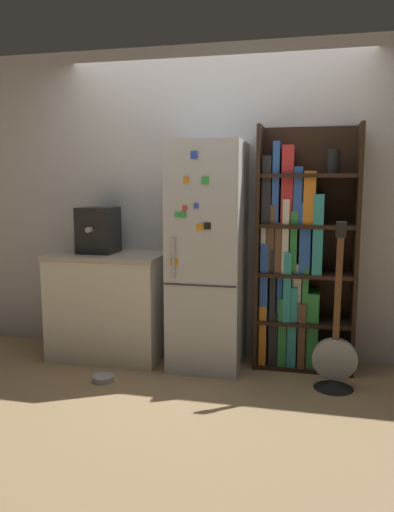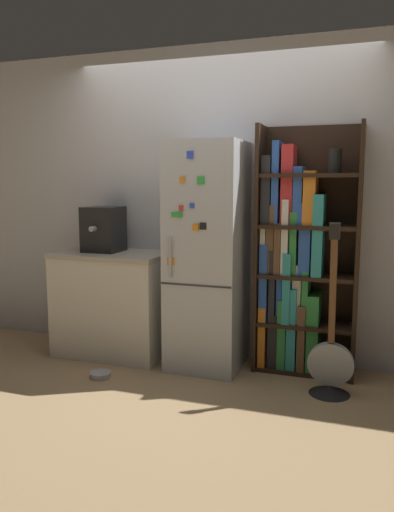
# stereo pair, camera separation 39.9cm
# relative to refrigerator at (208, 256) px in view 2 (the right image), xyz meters

# --- Properties ---
(ground_plane) EXTENTS (16.00, 16.00, 0.00)m
(ground_plane) POSITION_rel_refrigerator_xyz_m (0.00, -0.16, -0.90)
(ground_plane) COLOR tan
(wall_back) EXTENTS (8.00, 0.05, 2.60)m
(wall_back) POSITION_rel_refrigerator_xyz_m (0.00, 0.32, 0.40)
(wall_back) COLOR silver
(wall_back) RESTS_ON ground_plane
(refrigerator) EXTENTS (0.56, 0.61, 1.80)m
(refrigerator) POSITION_rel_refrigerator_xyz_m (0.00, 0.00, 0.00)
(refrigerator) COLOR silver
(refrigerator) RESTS_ON ground_plane
(bookshelf) EXTENTS (0.77, 0.34, 1.92)m
(bookshelf) POSITION_rel_refrigerator_xyz_m (0.69, 0.14, -0.04)
(bookshelf) COLOR black
(bookshelf) RESTS_ON ground_plane
(kitchen_counter) EXTENTS (0.95, 0.59, 0.89)m
(kitchen_counter) POSITION_rel_refrigerator_xyz_m (-0.86, 0.01, -0.45)
(kitchen_counter) COLOR silver
(kitchen_counter) RESTS_ON ground_plane
(espresso_machine) EXTENTS (0.30, 0.36, 0.38)m
(espresso_machine) POSITION_rel_refrigerator_xyz_m (-0.95, 0.04, 0.19)
(espresso_machine) COLOR black
(espresso_machine) RESTS_ON kitchen_counter
(guitar) EXTENTS (0.32, 0.29, 1.22)m
(guitar) POSITION_rel_refrigerator_xyz_m (0.99, -0.28, -0.72)
(guitar) COLOR black
(guitar) RESTS_ON ground_plane
(pet_bowl) EXTENTS (0.16, 0.16, 0.04)m
(pet_bowl) POSITION_rel_refrigerator_xyz_m (-0.69, -0.53, -0.87)
(pet_bowl) COLOR #B7B7BC
(pet_bowl) RESTS_ON ground_plane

